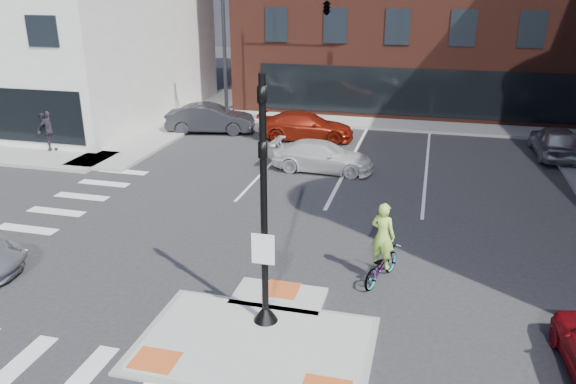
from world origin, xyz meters
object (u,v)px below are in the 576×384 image
(cyclist, at_px, (382,255))
(pedestrian_a, at_px, (45,131))
(bg_car_silver, at_px, (555,141))
(pedestrian_b, at_px, (50,130))
(bg_car_red, at_px, (306,126))
(white_pickup, at_px, (323,156))
(bg_car_dark, at_px, (210,119))

(cyclist, height_order, pedestrian_a, cyclist)
(bg_car_silver, bearing_deg, pedestrian_a, 10.97)
(pedestrian_a, distance_m, pedestrian_b, 0.26)
(bg_car_silver, bearing_deg, pedestrian_b, 11.10)
(bg_car_red, distance_m, cyclist, 15.26)
(pedestrian_a, height_order, pedestrian_b, pedestrian_b)
(white_pickup, xyz_separation_m, pedestrian_a, (-13.67, -0.57, 0.43))
(white_pickup, distance_m, bg_car_dark, 8.97)
(pedestrian_a, bearing_deg, bg_car_dark, 58.19)
(pedestrian_a, xyz_separation_m, pedestrian_b, (0.26, 0.00, 0.04))
(bg_car_red, xyz_separation_m, cyclist, (5.38, -14.28, 0.06))
(bg_car_dark, height_order, pedestrian_a, pedestrian_a)
(bg_car_dark, xyz_separation_m, cyclist, (10.86, -14.43, -0.00))
(bg_car_dark, xyz_separation_m, pedestrian_b, (-6.05, -5.69, 0.34))
(pedestrian_b, bearing_deg, bg_car_dark, 9.80)
(bg_car_silver, relative_size, pedestrian_a, 2.40)
(white_pickup, height_order, pedestrian_a, pedestrian_a)
(white_pickup, bearing_deg, pedestrian_b, 94.20)
(bg_car_red, bearing_deg, bg_car_dark, 83.47)
(cyclist, bearing_deg, bg_car_silver, -95.60)
(bg_car_dark, relative_size, bg_car_red, 0.96)
(bg_car_red, relative_size, cyclist, 2.14)
(bg_car_dark, relative_size, pedestrian_a, 2.56)
(bg_car_dark, distance_m, cyclist, 18.06)
(bg_car_silver, xyz_separation_m, bg_car_red, (-12.23, 0.14, -0.04))
(pedestrian_a, relative_size, pedestrian_b, 0.96)
(white_pickup, distance_m, bg_car_red, 5.33)
(pedestrian_a, bearing_deg, white_pickup, 18.50)
(bg_car_red, xyz_separation_m, pedestrian_b, (-11.53, -5.55, 0.40))
(bg_car_silver, xyz_separation_m, pedestrian_a, (-24.02, -5.41, 0.32))
(bg_car_dark, relative_size, bg_car_silver, 1.07)
(bg_car_silver, distance_m, pedestrian_a, 24.62)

